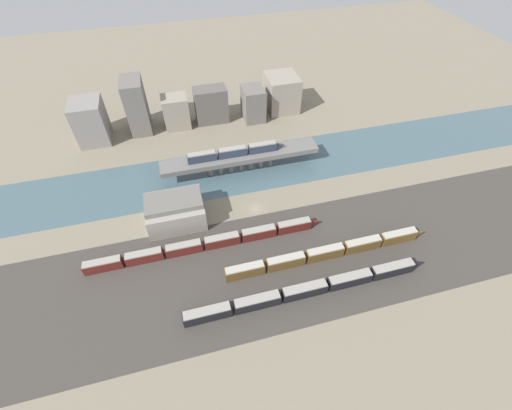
# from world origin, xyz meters

# --- Properties ---
(ground_plane) EXTENTS (400.00, 400.00, 0.00)m
(ground_plane) POSITION_xyz_m (0.00, 0.00, 0.00)
(ground_plane) COLOR gray
(railbed_yard) EXTENTS (280.00, 42.00, 0.01)m
(railbed_yard) POSITION_xyz_m (0.00, -24.00, 0.00)
(railbed_yard) COLOR #423D38
(railbed_yard) RESTS_ON ground
(river_water) EXTENTS (320.00, 27.83, 0.01)m
(river_water) POSITION_xyz_m (0.00, 22.48, 0.00)
(river_water) COLOR #47606B
(river_water) RESTS_ON ground
(bridge) EXTENTS (60.80, 8.02, 7.29)m
(bridge) POSITION_xyz_m (-0.00, 22.48, 5.72)
(bridge) COLOR slate
(bridge) RESTS_ON ground
(train_on_bridge) EXTENTS (37.67, 2.63, 3.55)m
(train_on_bridge) POSITION_xyz_m (-1.69, 22.48, 9.02)
(train_on_bridge) COLOR #2D384C
(train_on_bridge) RESTS_ON bridge
(train_yard_near) EXTENTS (72.35, 2.86, 3.97)m
(train_yard_near) POSITION_xyz_m (6.30, -35.56, 1.95)
(train_yard_near) COLOR black
(train_yard_near) RESTS_ON ground
(train_yard_mid) EXTENTS (66.21, 2.64, 4.19)m
(train_yard_mid) POSITION_xyz_m (16.51, -25.10, 2.06)
(train_yard_mid) COLOR brown
(train_yard_mid) RESTS_ON ground
(train_yard_far) EXTENTS (75.10, 2.66, 3.90)m
(train_yard_far) POSITION_xyz_m (-18.93, -12.21, 1.92)
(train_yard_far) COLOR #5B1E19
(train_yard_far) RESTS_ON ground
(warehouse_building) EXTENTS (18.62, 14.57, 10.03)m
(warehouse_building) POSITION_xyz_m (-26.92, 1.91, 4.77)
(warehouse_building) COLOR #9E998E
(warehouse_building) RESTS_ON ground
(city_block_far_left) EXTENTS (12.35, 14.36, 17.89)m
(city_block_far_left) POSITION_xyz_m (-55.99, 58.24, 8.95)
(city_block_far_left) COLOR gray
(city_block_far_left) RESTS_ON ground
(city_block_left) EXTENTS (8.60, 14.53, 23.00)m
(city_block_left) POSITION_xyz_m (-36.64, 61.80, 11.50)
(city_block_left) COLOR slate
(city_block_left) RESTS_ON ground
(city_block_center) EXTENTS (11.05, 9.63, 14.31)m
(city_block_center) POSITION_xyz_m (-20.65, 59.83, 7.15)
(city_block_center) COLOR gray
(city_block_center) RESTS_ON ground
(city_block_right) EXTENTS (14.45, 8.52, 15.87)m
(city_block_right) POSITION_xyz_m (-4.78, 60.40, 7.93)
(city_block_right) COLOR #605B56
(city_block_right) RESTS_ON ground
(city_block_far_right) EXTENTS (9.31, 11.79, 14.95)m
(city_block_far_right) POSITION_xyz_m (14.04, 57.45, 7.47)
(city_block_far_right) COLOR slate
(city_block_far_right) RESTS_ON ground
(city_block_tall) EXTENTS (14.25, 15.88, 16.26)m
(city_block_tall) POSITION_xyz_m (29.32, 62.75, 8.13)
(city_block_tall) COLOR gray
(city_block_tall) RESTS_ON ground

